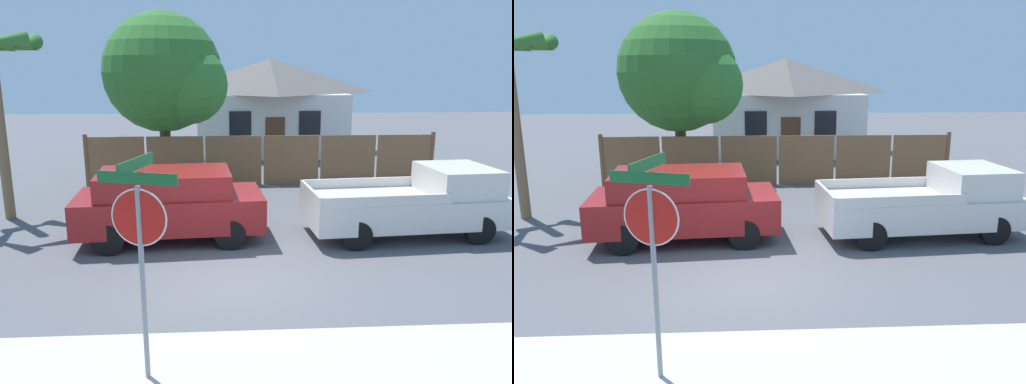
% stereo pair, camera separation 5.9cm
% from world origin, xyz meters
% --- Properties ---
extents(ground_plane, '(80.00, 80.00, 0.00)m').
position_xyz_m(ground_plane, '(0.00, 0.00, 0.00)').
color(ground_plane, '#56565B').
extents(wooden_fence, '(12.71, 0.12, 1.89)m').
position_xyz_m(wooden_fence, '(1.17, 8.59, 0.90)').
color(wooden_fence, brown).
rests_on(wooden_fence, ground).
extents(house, '(7.67, 6.47, 4.65)m').
position_xyz_m(house, '(2.11, 16.55, 2.41)').
color(house, white).
rests_on(house, ground).
extents(oak_tree, '(4.49, 4.27, 6.15)m').
position_xyz_m(oak_tree, '(-2.20, 9.28, 3.91)').
color(oak_tree, brown).
rests_on(oak_tree, ground).
extents(red_suv, '(4.62, 2.37, 1.73)m').
position_xyz_m(red_suv, '(-1.56, 2.61, 0.95)').
color(red_suv, maroon).
rests_on(red_suv, ground).
extents(orange_pickup, '(5.09, 2.41, 1.74)m').
position_xyz_m(orange_pickup, '(4.59, 2.63, 0.83)').
color(orange_pickup, silver).
rests_on(orange_pickup, ground).
extents(stop_sign, '(1.04, 0.94, 3.04)m').
position_xyz_m(stop_sign, '(-1.26, -3.16, 2.08)').
color(stop_sign, gray).
rests_on(stop_sign, ground).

